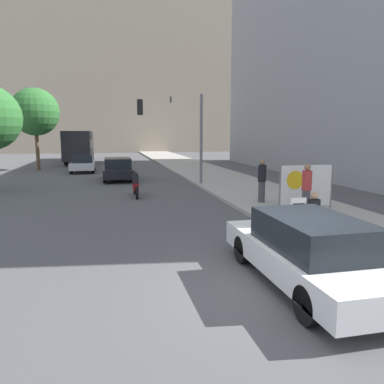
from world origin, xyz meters
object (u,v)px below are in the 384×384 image
object	(u,v)px
street_tree_midblock	(35,112)
city_bus_on_road	(80,144)
car_on_road_midblock	(83,163)
traffic_light_pole	(176,122)
car_on_road_nearest	(118,169)
jogger_on_sidewalk	(306,189)
motorcycle_on_road	(136,186)
seated_protester	(315,212)
protest_banner	(306,186)
pedestrian_behind	(262,180)
parked_car_curbside	(308,251)

from	to	relation	value
street_tree_midblock	city_bus_on_road	bearing A→B (deg)	71.19
car_on_road_midblock	street_tree_midblock	bearing A→B (deg)	148.44
traffic_light_pole	car_on_road_nearest	size ratio (longest dim) A/B	1.15
jogger_on_sidewalk	motorcycle_on_road	world-z (taller)	jogger_on_sidewalk
seated_protester	car_on_road_nearest	distance (m)	15.93
jogger_on_sidewalk	protest_banner	size ratio (longest dim) A/B	0.82
pedestrian_behind	traffic_light_pole	xyz separation A→B (m)	(-2.35, 6.58, 2.52)
protest_banner	traffic_light_pole	world-z (taller)	traffic_light_pole
pedestrian_behind	parked_car_curbside	bearing A→B (deg)	7.10
parked_car_curbside	motorcycle_on_road	bearing A→B (deg)	102.34
pedestrian_behind	car_on_road_nearest	world-z (taller)	pedestrian_behind
car_on_road_nearest	seated_protester	bearing A→B (deg)	-72.04
parked_car_curbside	city_bus_on_road	distance (m)	34.78
traffic_light_pole	car_on_road_midblock	size ratio (longest dim) A/B	1.18
seated_protester	parked_car_curbside	world-z (taller)	parked_car_curbside
car_on_road_nearest	street_tree_midblock	bearing A→B (deg)	127.12
parked_car_curbside	city_bus_on_road	size ratio (longest dim) A/B	0.40
motorcycle_on_road	traffic_light_pole	bearing A→B (deg)	50.59
traffic_light_pole	motorcycle_on_road	distance (m)	5.09
seated_protester	car_on_road_midblock	size ratio (longest dim) A/B	0.29
jogger_on_sidewalk	car_on_road_midblock	bearing A→B (deg)	-52.14
parked_car_curbside	car_on_road_nearest	xyz separation A→B (m)	(-3.10, 17.94, 0.00)
seated_protester	protest_banner	world-z (taller)	protest_banner
jogger_on_sidewalk	car_on_road_nearest	distance (m)	14.02
seated_protester	city_bus_on_road	size ratio (longest dim) A/B	0.10
traffic_light_pole	parked_car_curbside	xyz separation A→B (m)	(-0.10, -14.49, -2.86)
seated_protester	car_on_road_nearest	size ratio (longest dim) A/B	0.28
car_on_road_midblock	city_bus_on_road	bearing A→B (deg)	94.56
protest_banner	street_tree_midblock	bearing A→B (deg)	122.72
pedestrian_behind	parked_car_curbside	size ratio (longest dim) A/B	0.38
traffic_light_pole	city_bus_on_road	size ratio (longest dim) A/B	0.42
car_on_road_midblock	street_tree_midblock	distance (m)	5.80
seated_protester	jogger_on_sidewalk	bearing A→B (deg)	51.63
car_on_road_nearest	traffic_light_pole	bearing A→B (deg)	-47.17
seated_protester	car_on_road_nearest	world-z (taller)	car_on_road_nearest
pedestrian_behind	car_on_road_nearest	xyz separation A→B (m)	(-5.55, 10.03, -0.34)
seated_protester	protest_banner	bearing A→B (deg)	50.74
seated_protester	street_tree_midblock	world-z (taller)	street_tree_midblock
protest_banner	car_on_road_nearest	distance (m)	13.43
jogger_on_sidewalk	city_bus_on_road	size ratio (longest dim) A/B	0.15
jogger_on_sidewalk	car_on_road_midblock	xyz separation A→B (m)	(-8.58, 18.45, -0.38)
jogger_on_sidewalk	pedestrian_behind	xyz separation A→B (m)	(-0.55, 2.59, -0.01)
seated_protester	car_on_road_nearest	xyz separation A→B (m)	(-4.91, 15.16, -0.11)
car_on_road_nearest	motorcycle_on_road	world-z (taller)	car_on_road_nearest
parked_car_curbside	pedestrian_behind	bearing A→B (deg)	72.79
traffic_light_pole	car_on_road_nearest	bearing A→B (deg)	132.83
parked_car_curbside	motorcycle_on_road	size ratio (longest dim) A/B	2.30
jogger_on_sidewalk	protest_banner	bearing A→B (deg)	-105.43
jogger_on_sidewalk	protest_banner	distance (m)	1.04
car_on_road_nearest	car_on_road_midblock	bearing A→B (deg)	113.02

